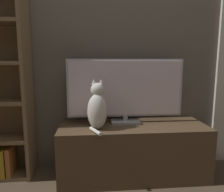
# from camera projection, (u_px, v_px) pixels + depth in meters

# --- Properties ---
(wall_back) EXTENTS (4.80, 0.05, 2.60)m
(wall_back) POSITION_uv_depth(u_px,v_px,m) (129.00, 33.00, 2.07)
(wall_back) COLOR #60564C
(wall_back) RESTS_ON ground_plane
(tv_stand) EXTENTS (1.30, 0.47, 0.48)m
(tv_stand) POSITION_uv_depth(u_px,v_px,m) (133.00, 151.00, 1.97)
(tv_stand) COLOR brown
(tv_stand) RESTS_ON ground_plane
(tv) EXTENTS (1.04, 0.16, 0.58)m
(tv) POSITION_uv_depth(u_px,v_px,m) (126.00, 90.00, 1.96)
(tv) COLOR #B7B7BC
(tv) RESTS_ON tv_stand
(cat) EXTENTS (0.18, 0.28, 0.41)m
(cat) POSITION_uv_depth(u_px,v_px,m) (97.00, 108.00, 1.80)
(cat) COLOR silver
(cat) RESTS_ON tv_stand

